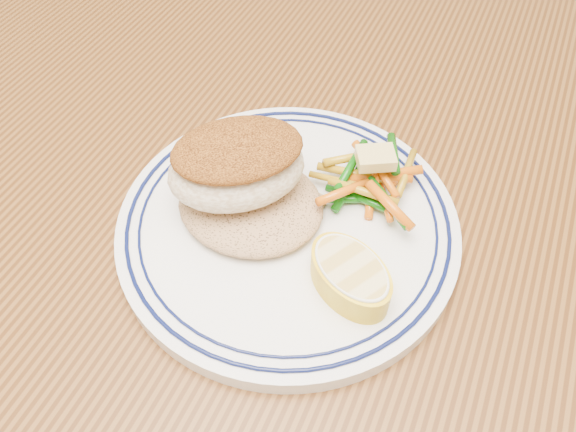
{
  "coord_description": "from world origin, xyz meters",
  "views": [
    {
      "loc": [
        0.15,
        -0.26,
        1.11
      ],
      "look_at": [
        0.03,
        -0.01,
        0.77
      ],
      "focal_mm": 35.0,
      "sensor_mm": 36.0,
      "label": 1
    }
  ],
  "objects_px": {
    "dining_table": "(261,270)",
    "fish_fillet": "(237,164)",
    "lemon_wedge": "(350,275)",
    "rice_pilaf": "(250,201)",
    "vegetable_pile": "(370,181)",
    "plate": "(288,224)"
  },
  "relations": [
    {
      "from": "dining_table",
      "to": "fish_fillet",
      "type": "distance_m",
      "value": 0.15
    },
    {
      "from": "vegetable_pile",
      "to": "lemon_wedge",
      "type": "xyz_separation_m",
      "value": [
        0.02,
        -0.09,
        0.0
      ]
    },
    {
      "from": "fish_fillet",
      "to": "vegetable_pile",
      "type": "relative_size",
      "value": 1.31
    },
    {
      "from": "plate",
      "to": "fish_fillet",
      "type": "relative_size",
      "value": 2.09
    },
    {
      "from": "fish_fillet",
      "to": "vegetable_pile",
      "type": "distance_m",
      "value": 0.11
    },
    {
      "from": "fish_fillet",
      "to": "vegetable_pile",
      "type": "height_order",
      "value": "fish_fillet"
    },
    {
      "from": "rice_pilaf",
      "to": "fish_fillet",
      "type": "relative_size",
      "value": 0.91
    },
    {
      "from": "plate",
      "to": "vegetable_pile",
      "type": "xyz_separation_m",
      "value": [
        0.05,
        0.05,
        0.02
      ]
    },
    {
      "from": "plate",
      "to": "lemon_wedge",
      "type": "relative_size",
      "value": 3.1
    },
    {
      "from": "dining_table",
      "to": "vegetable_pile",
      "type": "distance_m",
      "value": 0.16
    },
    {
      "from": "rice_pilaf",
      "to": "lemon_wedge",
      "type": "height_order",
      "value": "lemon_wedge"
    },
    {
      "from": "vegetable_pile",
      "to": "lemon_wedge",
      "type": "relative_size",
      "value": 1.14
    },
    {
      "from": "rice_pilaf",
      "to": "vegetable_pile",
      "type": "relative_size",
      "value": 1.18
    },
    {
      "from": "vegetable_pile",
      "to": "plate",
      "type": "bearing_deg",
      "value": -132.17
    },
    {
      "from": "fish_fillet",
      "to": "vegetable_pile",
      "type": "bearing_deg",
      "value": 29.41
    },
    {
      "from": "dining_table",
      "to": "fish_fillet",
      "type": "height_order",
      "value": "fish_fillet"
    },
    {
      "from": "fish_fillet",
      "to": "lemon_wedge",
      "type": "height_order",
      "value": "fish_fillet"
    },
    {
      "from": "rice_pilaf",
      "to": "fish_fillet",
      "type": "xyz_separation_m",
      "value": [
        -0.01,
        0.0,
        0.03
      ]
    },
    {
      "from": "vegetable_pile",
      "to": "rice_pilaf",
      "type": "bearing_deg",
      "value": -144.58
    },
    {
      "from": "dining_table",
      "to": "lemon_wedge",
      "type": "xyz_separation_m",
      "value": [
        0.1,
        -0.05,
        0.13
      ]
    },
    {
      "from": "rice_pilaf",
      "to": "dining_table",
      "type": "bearing_deg",
      "value": 103.49
    },
    {
      "from": "plate",
      "to": "dining_table",
      "type": "bearing_deg",
      "value": 159.39
    }
  ]
}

